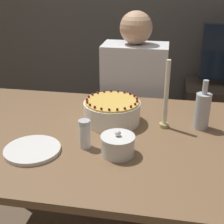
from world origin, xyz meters
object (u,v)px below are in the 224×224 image
at_px(person_man_blue_shirt, 133,118).
at_px(candle, 166,100).
at_px(sugar_bowl, 118,145).
at_px(sugar_shaker, 85,134).
at_px(cake, 112,111).
at_px(bottle, 202,110).

bearing_deg(person_man_blue_shirt, candle, 109.93).
bearing_deg(sugar_bowl, sugar_shaker, 167.98).
xyz_separation_m(cake, person_man_blue_shirt, (0.05, 0.55, -0.28)).
bearing_deg(cake, person_man_blue_shirt, 85.17).
distance_m(candle, bottle, 0.17).
bearing_deg(candle, sugar_bowl, -122.43).
bearing_deg(sugar_shaker, sugar_bowl, -12.02).
height_order(candle, person_man_blue_shirt, person_man_blue_shirt).
xyz_separation_m(sugar_bowl, candle, (0.17, 0.27, 0.09)).
bearing_deg(candle, cake, 177.00).
bearing_deg(candle, bottle, 7.40).
bearing_deg(bottle, sugar_shaker, -151.11).
distance_m(cake, sugar_shaker, 0.27).
bearing_deg(candle, person_man_blue_shirt, 109.93).
bearing_deg(person_man_blue_shirt, cake, 85.17).
distance_m(sugar_shaker, person_man_blue_shirt, 0.86).
relative_size(cake, sugar_shaker, 2.23).
height_order(sugar_shaker, bottle, bottle).
bearing_deg(sugar_bowl, bottle, 40.99).
height_order(cake, sugar_shaker, same).
bearing_deg(sugar_bowl, cake, 104.60).
distance_m(cake, person_man_blue_shirt, 0.62).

